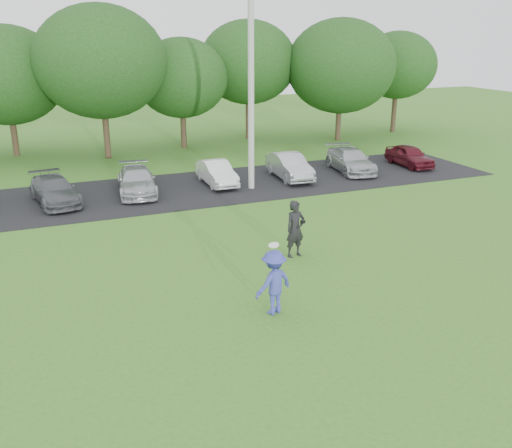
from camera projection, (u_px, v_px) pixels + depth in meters
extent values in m
plane|color=#3A7220|center=(305.00, 308.00, 15.46)|extent=(100.00, 100.00, 0.00)
cube|color=black|center=(180.00, 190.00, 26.84)|extent=(32.00, 6.50, 0.03)
cylinder|color=#AEAFA9|center=(251.00, 75.00, 25.45)|extent=(0.28, 0.28, 10.51)
imported|color=#3B42A7|center=(274.00, 282.00, 14.91)|extent=(1.29, 0.97, 1.76)
cylinder|color=white|center=(274.00, 245.00, 14.42)|extent=(0.28, 0.27, 0.10)
imported|color=black|center=(295.00, 229.00, 18.71)|extent=(0.76, 0.56, 1.91)
cube|color=black|center=(303.00, 222.00, 18.52)|extent=(0.15, 0.12, 0.10)
imported|color=#505257|center=(54.00, 190.00, 24.58)|extent=(2.18, 4.13, 1.14)
imported|color=#ABADB3|center=(137.00, 181.00, 26.07)|extent=(2.15, 4.22, 1.17)
imported|color=silver|center=(217.00, 173.00, 27.63)|extent=(1.21, 3.43, 1.13)
imported|color=#A3A5AA|center=(289.00, 166.00, 28.70)|extent=(1.57, 3.86, 1.25)
imported|color=#ABADB2|center=(351.00, 160.00, 30.18)|extent=(2.29, 4.33, 1.20)
imported|color=#53121C|center=(409.00, 156.00, 31.40)|extent=(1.45, 3.40, 1.14)
cylinder|color=#38281C|center=(15.00, 137.00, 33.97)|extent=(0.36, 0.36, 2.20)
ellipsoid|color=#214C19|center=(6.00, 75.00, 32.81)|extent=(6.68, 6.68, 5.68)
cylinder|color=#38281C|center=(107.00, 135.00, 33.23)|extent=(0.36, 0.36, 2.70)
ellipsoid|color=#214C19|center=(100.00, 62.00, 31.90)|extent=(7.42, 7.42, 6.31)
cylinder|color=#38281C|center=(184.00, 130.00, 36.33)|extent=(0.36, 0.36, 2.20)
ellipsoid|color=#214C19|center=(181.00, 78.00, 35.29)|extent=(5.76, 5.76, 4.90)
cylinder|color=#38281C|center=(248.00, 119.00, 39.28)|extent=(0.36, 0.36, 2.70)
ellipsoid|color=#214C19|center=(248.00, 62.00, 38.06)|extent=(6.50, 6.50, 5.53)
cylinder|color=#38281C|center=(338.00, 124.00, 38.88)|extent=(0.36, 0.36, 2.20)
ellipsoid|color=#214C19|center=(341.00, 66.00, 37.66)|extent=(7.24, 7.24, 6.15)
cylinder|color=#38281C|center=(394.00, 113.00, 42.00)|extent=(0.36, 0.36, 2.70)
ellipsoid|color=#214C19|center=(398.00, 65.00, 40.90)|extent=(5.58, 5.58, 4.74)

